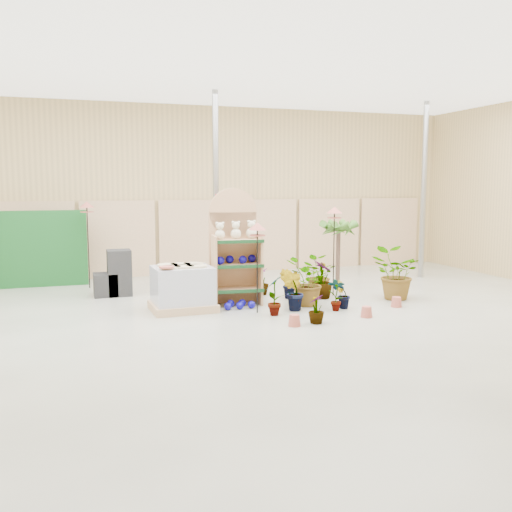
{
  "coord_description": "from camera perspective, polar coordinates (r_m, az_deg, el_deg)",
  "views": [
    {
      "loc": [
        -3.21,
        -9.14,
        2.41
      ],
      "look_at": [
        0.3,
        1.5,
        1.0
      ],
      "focal_mm": 40.0,
      "sensor_mm": 36.0,
      "label": 1
    }
  ],
  "objects": [
    {
      "name": "pallet_stack",
      "position": [
        11.04,
        -7.36,
        -3.22
      ],
      "size": [
        1.24,
        1.04,
        0.89
      ],
      "rotation": [
        0.0,
        0.0,
        0.04
      ],
      "color": "tan",
      "rests_on": "ground"
    },
    {
      "name": "potted_plant_9",
      "position": [
        11.25,
        8.64,
        -3.83
      ],
      "size": [
        0.32,
        0.26,
        0.55
      ],
      "primitive_type": "imported",
      "rotation": [
        0.0,
        0.0,
        3.09
      ],
      "color": "#34631D",
      "rests_on": "ground"
    },
    {
      "name": "potted_plant_7",
      "position": [
        10.01,
        6.06,
        -5.3
      ],
      "size": [
        0.4,
        0.4,
        0.51
      ],
      "primitive_type": "imported",
      "rotation": [
        0.0,
        0.0,
        3.85
      ],
      "color": "#34631D",
      "rests_on": "ground"
    },
    {
      "name": "bird_table_right",
      "position": [
        12.37,
        7.85,
        4.27
      ],
      "size": [
        0.34,
        0.34,
        1.94
      ],
      "color": "black",
      "rests_on": "ground"
    },
    {
      "name": "room",
      "position": [
        10.56,
        -0.55,
        6.11
      ],
      "size": [
        15.2,
        12.1,
        4.7
      ],
      "color": "gray",
      "rests_on": "ground"
    },
    {
      "name": "gazing_balls_floor",
      "position": [
        11.18,
        -1.77,
        -4.88
      ],
      "size": [
        0.63,
        0.39,
        0.15
      ],
      "color": "#0C088F",
      "rests_on": "ground"
    },
    {
      "name": "potted_plant_10",
      "position": [
        12.31,
        13.63,
        -1.74
      ],
      "size": [
        1.3,
        1.27,
        1.1
      ],
      "primitive_type": "imported",
      "rotation": [
        0.0,
        0.0,
        2.5
      ],
      "color": "#34631D",
      "rests_on": "ground"
    },
    {
      "name": "potted_plant_11",
      "position": [
        12.51,
        0.53,
        -2.57
      ],
      "size": [
        0.36,
        0.36,
        0.59
      ],
      "primitive_type": "imported",
      "rotation": [
        0.0,
        0.0,
        4.62
      ],
      "color": "#34631D",
      "rests_on": "ground"
    },
    {
      "name": "charcoal_planters",
      "position": [
        12.77,
        -13.94,
        -2.02
      ],
      "size": [
        0.8,
        0.5,
        1.0
      ],
      "color": "black",
      "rests_on": "ground"
    },
    {
      "name": "potted_plant_3",
      "position": [
        12.2,
        6.64,
        -2.32
      ],
      "size": [
        0.51,
        0.51,
        0.82
      ],
      "primitive_type": "imported",
      "rotation": [
        0.0,
        0.0,
        1.69
      ],
      "color": "#34631D",
      "rests_on": "ground"
    },
    {
      "name": "potted_plant_0",
      "position": [
        10.55,
        1.86,
        -3.85
      ],
      "size": [
        0.48,
        0.5,
        0.79
      ],
      "primitive_type": "imported",
      "rotation": [
        0.0,
        0.0,
        4.03
      ],
      "color": "#34631D",
      "rests_on": "ground"
    },
    {
      "name": "potted_plant_2",
      "position": [
        11.37,
        5.17,
        -2.64
      ],
      "size": [
        1.14,
        1.13,
        0.96
      ],
      "primitive_type": "imported",
      "rotation": [
        0.0,
        0.0,
        3.87
      ],
      "color": "#34631D",
      "rests_on": "ground"
    },
    {
      "name": "bird_table_front",
      "position": [
        10.59,
        0.14,
        2.69
      ],
      "size": [
        0.34,
        0.34,
        1.71
      ],
      "color": "black",
      "rests_on": "ground"
    },
    {
      "name": "potted_plant_8",
      "position": [
        11.02,
        8.06,
        -3.84
      ],
      "size": [
        0.4,
        0.4,
        0.63
      ],
      "primitive_type": "imported",
      "rotation": [
        0.0,
        0.0,
        2.37
      ],
      "color": "#34631D",
      "rests_on": "ground"
    },
    {
      "name": "potted_plant_5",
      "position": [
        12.13,
        3.19,
        -2.8
      ],
      "size": [
        0.44,
        0.42,
        0.62
      ],
      "primitive_type": "imported",
      "rotation": [
        0.0,
        0.0,
        2.57
      ],
      "color": "#34631D",
      "rests_on": "ground"
    },
    {
      "name": "potted_plant_6",
      "position": [
        12.65,
        6.11,
        -1.92
      ],
      "size": [
        0.99,
        1.0,
        0.84
      ],
      "primitive_type": "imported",
      "rotation": [
        0.0,
        0.0,
        2.25
      ],
      "color": "#34631D",
      "rests_on": "ground"
    },
    {
      "name": "palm",
      "position": [
        13.15,
        8.26,
        2.89
      ],
      "size": [
        0.7,
        0.7,
        1.7
      ],
      "color": "brown",
      "rests_on": "ground"
    },
    {
      "name": "teddy_bears",
      "position": [
        11.37,
        -1.91,
        2.47
      ],
      "size": [
        0.86,
        0.22,
        0.36
      ],
      "color": "beige",
      "rests_on": "display_shelf"
    },
    {
      "name": "gazing_balls_shelf",
      "position": [
        11.4,
        -1.99,
        -0.35
      ],
      "size": [
        0.86,
        0.29,
        0.16
      ],
      "color": "#0C088F",
      "rests_on": "display_shelf"
    },
    {
      "name": "offer_sign",
      "position": [
        12.59,
        -2.98,
        3.33
      ],
      "size": [
        0.5,
        0.08,
        2.2
      ],
      "color": "gray",
      "rests_on": "ground"
    },
    {
      "name": "trellis_stock",
      "position": [
        14.43,
        -20.49,
        0.71
      ],
      "size": [
        2.0,
        0.3,
        1.8
      ],
      "primitive_type": "cube",
      "color": "#114A1B",
      "rests_on": "ground"
    },
    {
      "name": "potted_plant_1",
      "position": [
        10.98,
        3.75,
        -3.55
      ],
      "size": [
        0.5,
        0.52,
        0.74
      ],
      "primitive_type": "imported",
      "rotation": [
        0.0,
        0.0,
        2.15
      ],
      "color": "#34631D",
      "rests_on": "ground"
    },
    {
      "name": "bird_table_back",
      "position": [
        13.72,
        -16.56,
        4.65
      ],
      "size": [
        0.34,
        0.34,
        2.02
      ],
      "color": "black",
      "rests_on": "ground"
    },
    {
      "name": "display_shelf",
      "position": [
        11.51,
        -2.17,
        0.48
      ],
      "size": [
        1.03,
        0.7,
        2.34
      ],
      "rotation": [
        0.0,
        0.0,
        -0.09
      ],
      "color": "tan",
      "rests_on": "ground"
    }
  ]
}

